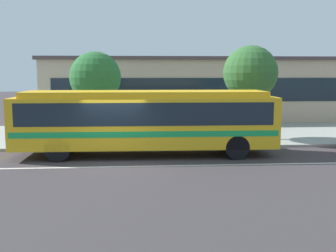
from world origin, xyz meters
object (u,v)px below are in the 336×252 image
transit_bus (146,118)px  pedestrian_standing_by_tree (109,121)px  pedestrian_waiting_near_sign (65,123)px  bus_stop_sign (223,113)px  street_tree_near_stop (95,78)px  street_tree_mid_block (250,73)px  pedestrian_walking_along_curb (101,123)px

transit_bus → pedestrian_standing_by_tree: (-1.80, 3.35, -0.49)m
pedestrian_waiting_near_sign → bus_stop_sign: 7.77m
pedestrian_standing_by_tree → street_tree_near_stop: size_ratio=0.38×
pedestrian_waiting_near_sign → bus_stop_sign: bearing=-6.8°
pedestrian_waiting_near_sign → pedestrian_standing_by_tree: (2.16, 0.53, 0.03)m
pedestrian_standing_by_tree → street_tree_near_stop: street_tree_near_stop is taller
transit_bus → street_tree_mid_block: street_tree_mid_block is taller
pedestrian_waiting_near_sign → pedestrian_standing_by_tree: size_ratio=0.98×
pedestrian_standing_by_tree → street_tree_mid_block: (7.29, 0.13, 2.40)m
pedestrian_walking_along_curb → street_tree_near_stop: street_tree_near_stop is taller
bus_stop_sign → street_tree_mid_block: size_ratio=0.48×
pedestrian_standing_by_tree → street_tree_near_stop: 2.72m
pedestrian_standing_by_tree → transit_bus: bearing=-61.8°
transit_bus → pedestrian_waiting_near_sign: (-3.96, 2.82, -0.52)m
pedestrian_waiting_near_sign → bus_stop_sign: bus_stop_sign is taller
street_tree_near_stop → pedestrian_standing_by_tree: bearing=-61.0°
pedestrian_standing_by_tree → bus_stop_sign: bearing=-14.7°
pedestrian_walking_along_curb → pedestrian_standing_by_tree: bearing=76.9°
pedestrian_walking_along_curb → street_tree_near_stop: size_ratio=0.39×
street_tree_near_stop → bus_stop_sign: bearing=-24.6°
pedestrian_waiting_near_sign → pedestrian_walking_along_curb: (1.87, -0.72, 0.06)m
transit_bus → street_tree_mid_block: bearing=32.4°
bus_stop_sign → street_tree_near_stop: 7.18m
transit_bus → pedestrian_standing_by_tree: size_ratio=6.45×
transit_bus → street_tree_near_stop: street_tree_near_stop is taller
pedestrian_standing_by_tree → street_tree_mid_block: 7.68m
transit_bus → pedestrian_standing_by_tree: transit_bus is taller
pedestrian_walking_along_curb → street_tree_near_stop: bearing=100.8°
pedestrian_standing_by_tree → pedestrian_waiting_near_sign: bearing=-166.1°
pedestrian_walking_along_curb → street_tree_mid_block: size_ratio=0.36×
transit_bus → bus_stop_sign: bearing=26.9°
pedestrian_waiting_near_sign → pedestrian_walking_along_curb: 2.00m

